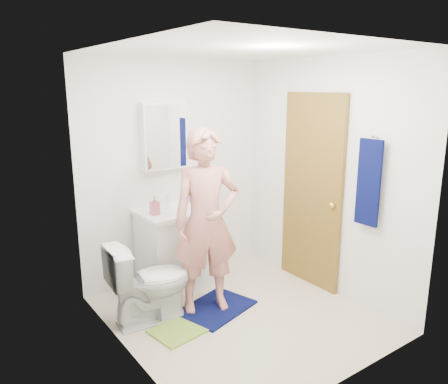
# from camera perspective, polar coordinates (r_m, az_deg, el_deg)

# --- Properties ---
(floor) EXTENTS (2.20, 2.40, 0.02)m
(floor) POSITION_cam_1_polar(r_m,az_deg,el_deg) (4.31, 2.09, -15.79)
(floor) COLOR beige
(floor) RESTS_ON ground
(ceiling) EXTENTS (2.20, 2.40, 0.02)m
(ceiling) POSITION_cam_1_polar(r_m,az_deg,el_deg) (3.77, 2.42, 18.25)
(ceiling) COLOR white
(ceiling) RESTS_ON ground
(wall_back) EXTENTS (2.20, 0.02, 2.40)m
(wall_back) POSITION_cam_1_polar(r_m,az_deg,el_deg) (4.85, -6.54, 2.77)
(wall_back) COLOR white
(wall_back) RESTS_ON ground
(wall_front) EXTENTS (2.20, 0.02, 2.40)m
(wall_front) POSITION_cam_1_polar(r_m,az_deg,el_deg) (3.03, 16.41, -4.31)
(wall_front) COLOR white
(wall_front) RESTS_ON ground
(wall_left) EXTENTS (0.02, 2.40, 2.40)m
(wall_left) POSITION_cam_1_polar(r_m,az_deg,el_deg) (3.32, -13.10, -2.55)
(wall_left) COLOR white
(wall_left) RESTS_ON ground
(wall_right) EXTENTS (0.02, 2.40, 2.40)m
(wall_right) POSITION_cam_1_polar(r_m,az_deg,el_deg) (4.61, 13.23, 1.93)
(wall_right) COLOR white
(wall_right) RESTS_ON ground
(vanity_cabinet) EXTENTS (0.75, 0.55, 0.80)m
(vanity_cabinet) POSITION_cam_1_polar(r_m,az_deg,el_deg) (4.75, -6.12, -7.49)
(vanity_cabinet) COLOR white
(vanity_cabinet) RESTS_ON floor
(countertop) EXTENTS (0.79, 0.59, 0.05)m
(countertop) POSITION_cam_1_polar(r_m,az_deg,el_deg) (4.62, -6.25, -2.56)
(countertop) COLOR white
(countertop) RESTS_ON vanity_cabinet
(sink_basin) EXTENTS (0.40, 0.40, 0.03)m
(sink_basin) POSITION_cam_1_polar(r_m,az_deg,el_deg) (4.61, -6.26, -2.38)
(sink_basin) COLOR white
(sink_basin) RESTS_ON countertop
(faucet) EXTENTS (0.03, 0.03, 0.12)m
(faucet) POSITION_cam_1_polar(r_m,az_deg,el_deg) (4.75, -7.35, -1.08)
(faucet) COLOR silver
(faucet) RESTS_ON countertop
(medicine_cabinet) EXTENTS (0.50, 0.12, 0.70)m
(medicine_cabinet) POSITION_cam_1_polar(r_m,az_deg,el_deg) (4.66, -7.87, 7.27)
(medicine_cabinet) COLOR white
(medicine_cabinet) RESTS_ON wall_back
(mirror_panel) EXTENTS (0.46, 0.01, 0.66)m
(mirror_panel) POSITION_cam_1_polar(r_m,az_deg,el_deg) (4.61, -7.50, 7.20)
(mirror_panel) COLOR white
(mirror_panel) RESTS_ON wall_back
(door) EXTENTS (0.05, 0.80, 2.05)m
(door) POSITION_cam_1_polar(r_m,az_deg,el_deg) (4.71, 11.39, 0.09)
(door) COLOR olive
(door) RESTS_ON ground
(door_knob) EXTENTS (0.07, 0.07, 0.07)m
(door_knob) POSITION_cam_1_polar(r_m,az_deg,el_deg) (4.50, 13.96, -1.68)
(door_knob) COLOR gold
(door_knob) RESTS_ON door
(towel) EXTENTS (0.03, 0.24, 0.80)m
(towel) POSITION_cam_1_polar(r_m,az_deg,el_deg) (4.19, 18.37, 1.14)
(towel) COLOR #060C3F
(towel) RESTS_ON wall_right
(towel_hook) EXTENTS (0.06, 0.02, 0.02)m
(towel_hook) POSITION_cam_1_polar(r_m,az_deg,el_deg) (4.16, 19.13, 6.87)
(towel_hook) COLOR silver
(towel_hook) RESTS_ON wall_right
(toilet) EXTENTS (0.78, 0.49, 0.76)m
(toilet) POSITION_cam_1_polar(r_m,az_deg,el_deg) (4.10, -9.64, -11.46)
(toilet) COLOR white
(toilet) RESTS_ON floor
(bath_mat) EXTENTS (0.82, 0.68, 0.02)m
(bath_mat) POSITION_cam_1_polar(r_m,az_deg,el_deg) (4.39, -1.07, -14.89)
(bath_mat) COLOR #060C3F
(bath_mat) RESTS_ON floor
(green_rug) EXTENTS (0.49, 0.43, 0.02)m
(green_rug) POSITION_cam_1_polar(r_m,az_deg,el_deg) (4.06, -5.91, -17.56)
(green_rug) COLOR #82AD39
(green_rug) RESTS_ON floor
(soap_dispenser) EXTENTS (0.10, 0.10, 0.19)m
(soap_dispenser) POSITION_cam_1_polar(r_m,az_deg,el_deg) (4.43, -9.06, -1.72)
(soap_dispenser) COLOR #BB5762
(soap_dispenser) RESTS_ON countertop
(toothbrush_cup) EXTENTS (0.13, 0.13, 0.09)m
(toothbrush_cup) POSITION_cam_1_polar(r_m,az_deg,el_deg) (4.86, -3.99, -0.86)
(toothbrush_cup) COLOR #7D3C84
(toothbrush_cup) RESTS_ON countertop
(man) EXTENTS (0.73, 0.59, 1.73)m
(man) POSITION_cam_1_polar(r_m,az_deg,el_deg) (4.05, -2.33, -3.91)
(man) COLOR tan
(man) RESTS_ON bath_mat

